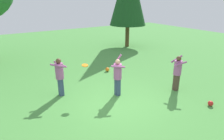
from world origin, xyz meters
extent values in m
plane|color=#4C9342|center=(0.00, 0.00, 0.00)|extent=(40.00, 40.00, 0.00)
cube|color=#38476B|center=(0.34, 0.48, 0.38)|extent=(0.19, 0.22, 0.76)
cylinder|color=#A85693|center=(0.34, 0.48, 1.08)|extent=(0.34, 0.34, 0.66)
sphere|color=tan|center=(0.34, 0.48, 1.51)|extent=(0.21, 0.21, 0.21)
cylinder|color=#A85693|center=(0.25, 0.30, 1.37)|extent=(0.53, 0.35, 0.12)
cylinder|color=#A85693|center=(0.44, 0.65, 1.53)|extent=(0.36, 0.25, 0.51)
cube|color=#38476B|center=(-1.71, 1.77, 0.39)|extent=(0.19, 0.22, 0.78)
cylinder|color=#A85693|center=(-1.71, 1.77, 1.11)|extent=(0.34, 0.34, 0.67)
sphere|color=brown|center=(-1.71, 1.77, 1.55)|extent=(0.22, 0.22, 0.22)
cylinder|color=#A85693|center=(-1.60, 1.93, 1.34)|extent=(0.50, 0.38, 0.32)
cylinder|color=#A85693|center=(-1.83, 1.60, 1.41)|extent=(0.52, 0.40, 0.18)
cube|color=#4C382D|center=(2.85, -0.55, 0.38)|extent=(0.19, 0.22, 0.76)
cylinder|color=#A85693|center=(2.85, -0.55, 1.08)|extent=(0.34, 0.34, 0.66)
sphere|color=brown|center=(2.85, -0.55, 1.51)|extent=(0.21, 0.21, 0.21)
cylinder|color=#A85693|center=(2.77, -0.73, 1.33)|extent=(0.54, 0.31, 0.24)
cylinder|color=#A85693|center=(2.93, -0.37, 1.42)|extent=(0.51, 0.29, 0.35)
cylinder|color=orange|center=(-0.83, 1.14, 1.38)|extent=(0.27, 0.27, 0.07)
sphere|color=orange|center=(1.50, 3.22, 0.12)|extent=(0.23, 0.23, 0.23)
sphere|color=red|center=(2.89, -2.25, 0.10)|extent=(0.21, 0.21, 0.21)
cylinder|color=brown|center=(6.21, 7.69, 1.66)|extent=(0.33, 0.33, 3.32)
camera|label=1|loc=(-4.03, -5.95, 3.98)|focal=31.88mm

